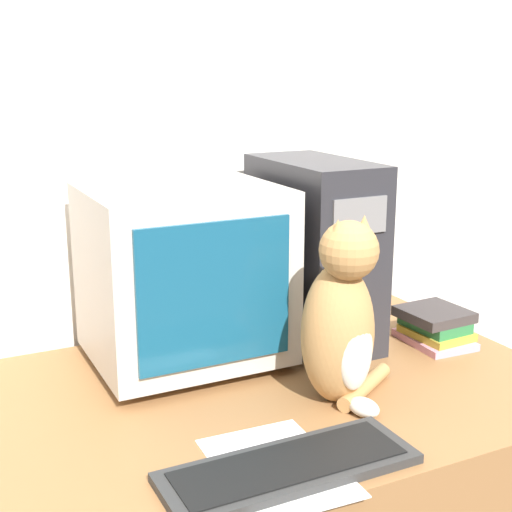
# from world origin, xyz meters

# --- Properties ---
(wall_back) EXTENTS (7.00, 0.05, 2.50)m
(wall_back) POSITION_xyz_m (0.00, 0.94, 1.25)
(wall_back) COLOR silver
(wall_back) RESTS_ON ground_plane
(crt_monitor) EXTENTS (0.44, 0.39, 0.43)m
(crt_monitor) POSITION_xyz_m (-0.03, 0.65, 0.93)
(crt_monitor) COLOR #BCB7AD
(crt_monitor) RESTS_ON desk
(computer_tower) EXTENTS (0.21, 0.41, 0.48)m
(computer_tower) POSITION_xyz_m (0.33, 0.66, 0.95)
(computer_tower) COLOR #28282D
(computer_tower) RESTS_ON desk
(keyboard) EXTENTS (0.47, 0.16, 0.02)m
(keyboard) POSITION_xyz_m (-0.04, 0.11, 0.72)
(keyboard) COLOR #2D2D2D
(keyboard) RESTS_ON desk
(cat) EXTENTS (0.26, 0.22, 0.41)m
(cat) POSITION_xyz_m (0.19, 0.31, 0.89)
(cat) COLOR #B7844C
(cat) RESTS_ON desk
(book_stack) EXTENTS (0.16, 0.20, 0.09)m
(book_stack) POSITION_xyz_m (0.60, 0.48, 0.76)
(book_stack) COLOR pink
(book_stack) RESTS_ON desk
(pen) EXTENTS (0.14, 0.06, 0.01)m
(pen) POSITION_xyz_m (-0.11, 0.17, 0.72)
(pen) COLOR navy
(pen) RESTS_ON desk
(paper_sheet) EXTENTS (0.22, 0.31, 0.00)m
(paper_sheet) POSITION_xyz_m (-0.05, 0.13, 0.71)
(paper_sheet) COLOR white
(paper_sheet) RESTS_ON desk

